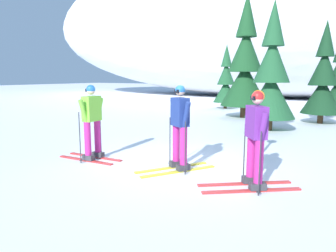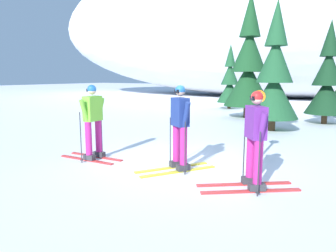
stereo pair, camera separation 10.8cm
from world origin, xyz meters
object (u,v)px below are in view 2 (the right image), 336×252
(skier_navy_jacket, at_px, (180,126))
(trail_marker_post, at_px, (258,122))
(skier_lime_jacket, at_px, (93,121))
(skier_purple_jacket, at_px, (255,138))
(pine_tree_left, at_px, (249,67))
(pine_tree_center_left, at_px, (274,77))
(pine_tree_center, at_px, (327,81))
(pine_tree_far_left, at_px, (230,82))

(skier_navy_jacket, distance_m, trail_marker_post, 1.92)
(skier_navy_jacket, xyz_separation_m, skier_lime_jacket, (-2.13, -0.36, 0.00))
(skier_purple_jacket, height_order, pine_tree_left, pine_tree_left)
(skier_navy_jacket, relative_size, skier_lime_jacket, 1.01)
(pine_tree_left, relative_size, pine_tree_center_left, 1.24)
(skier_purple_jacket, bearing_deg, skier_lime_jacket, -178.54)
(pine_tree_center_left, distance_m, pine_tree_center, 3.14)
(skier_navy_jacket, relative_size, pine_tree_center_left, 0.39)
(pine_tree_center, bearing_deg, pine_tree_left, 177.19)
(pine_tree_far_left, relative_size, pine_tree_center, 0.91)
(skier_lime_jacket, distance_m, pine_tree_center_left, 6.83)
(skier_lime_jacket, bearing_deg, pine_tree_center_left, 67.56)
(skier_purple_jacket, height_order, skier_lime_jacket, skier_lime_jacket)
(trail_marker_post, bearing_deg, skier_navy_jacket, -128.39)
(skier_purple_jacket, bearing_deg, pine_tree_far_left, 112.85)
(pine_tree_left, xyz_separation_m, pine_tree_center_left, (1.89, -2.95, -0.47))
(skier_lime_jacket, xyz_separation_m, trail_marker_post, (3.32, 1.86, -0.00))
(skier_purple_jacket, height_order, pine_tree_center_left, pine_tree_center_left)
(skier_purple_jacket, distance_m, pine_tree_center, 8.99)
(skier_navy_jacket, height_order, trail_marker_post, skier_navy_jacket)
(skier_lime_jacket, bearing_deg, pine_tree_far_left, 96.84)
(pine_tree_left, bearing_deg, skier_purple_jacket, -71.32)
(skier_navy_jacket, bearing_deg, skier_purple_jacket, -9.19)
(skier_lime_jacket, xyz_separation_m, pine_tree_center_left, (2.58, 6.25, 0.98))
(pine_tree_center_left, height_order, trail_marker_post, pine_tree_center_left)
(pine_tree_left, relative_size, pine_tree_center, 1.36)
(pine_tree_center_left, xyz_separation_m, pine_tree_center, (1.43, 2.79, -0.17))
(pine_tree_left, bearing_deg, pine_tree_center, -2.81)
(trail_marker_post, bearing_deg, pine_tree_left, 109.69)
(pine_tree_center, bearing_deg, trail_marker_post, -95.52)
(trail_marker_post, bearing_deg, pine_tree_far_left, 114.15)
(skier_navy_jacket, relative_size, trail_marker_post, 1.08)
(skier_purple_jacket, distance_m, pine_tree_center_left, 6.35)
(skier_navy_jacket, relative_size, pine_tree_left, 0.31)
(pine_tree_center, bearing_deg, pine_tree_center_left, -117.19)
(skier_lime_jacket, relative_size, pine_tree_center_left, 0.38)
(pine_tree_far_left, bearing_deg, pine_tree_left, -57.36)
(skier_purple_jacket, bearing_deg, pine_tree_center, 88.47)
(skier_navy_jacket, height_order, pine_tree_far_left, pine_tree_far_left)
(pine_tree_left, xyz_separation_m, trail_marker_post, (2.63, -7.34, -1.45))
(pine_tree_center_left, xyz_separation_m, trail_marker_post, (0.74, -4.38, -0.99))
(pine_tree_far_left, distance_m, pine_tree_center, 6.61)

